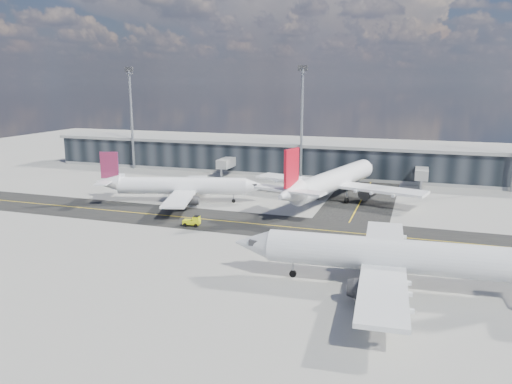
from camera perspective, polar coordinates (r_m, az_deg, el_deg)
ground at (r=86.51m, az=-2.28°, el=-4.24°), size 300.00×300.00×0.00m
taxiway_lanes at (r=95.11m, az=2.21°, el=-2.68°), size 180.00×63.00×0.03m
terminal_concourse at (r=137.18m, az=5.84°, el=3.73°), size 152.00×19.80×8.80m
floodlight_masts at (r=129.17m, az=5.26°, el=8.34°), size 102.50×0.70×28.90m
airliner_af at (r=105.66m, az=-8.70°, el=0.68°), size 35.39×30.48×10.65m
airliner_redtail at (r=106.74m, az=8.81°, el=1.28°), size 38.11×44.30×13.27m
airliner_near at (r=63.84m, az=15.94°, el=-7.08°), size 41.50×35.38×12.29m
baggage_tug at (r=88.48m, az=-7.21°, el=-3.32°), size 3.11×1.81×1.86m
service_van at (r=125.88m, az=7.67°, el=1.37°), size 4.38×6.36×1.61m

